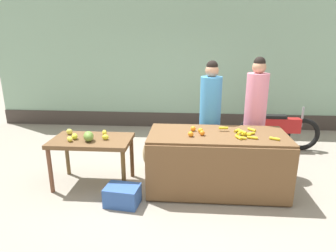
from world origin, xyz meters
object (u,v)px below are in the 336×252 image
vendor_woman_blue_shirt (210,117)px  vendor_woman_pink_shirt (255,115)px  parked_motorcycle (278,130)px  produce_sack (153,154)px  produce_crate (122,195)px

vendor_woman_blue_shirt → vendor_woman_pink_shirt: vendor_woman_pink_shirt is taller
parked_motorcycle → produce_sack: size_ratio=2.91×
produce_sack → produce_crate: bearing=-103.4°
vendor_woman_blue_shirt → produce_sack: bearing=-174.6°
vendor_woman_blue_shirt → produce_sack: vendor_woman_blue_shirt is taller
vendor_woman_pink_shirt → parked_motorcycle: (0.70, 0.98, -0.54)m
vendor_woman_pink_shirt → produce_sack: bearing=-176.3°
vendor_woman_blue_shirt → parked_motorcycle: bearing=35.2°
vendor_woman_pink_shirt → produce_crate: bearing=-147.0°
vendor_woman_pink_shirt → parked_motorcycle: bearing=54.5°
vendor_woman_blue_shirt → produce_crate: 1.88m
parked_motorcycle → produce_sack: (-2.34, -1.08, -0.13)m
produce_sack → vendor_woman_blue_shirt: bearing=5.4°
parked_motorcycle → produce_crate: (-2.61, -2.22, -0.27)m
vendor_woman_blue_shirt → produce_sack: 1.13m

